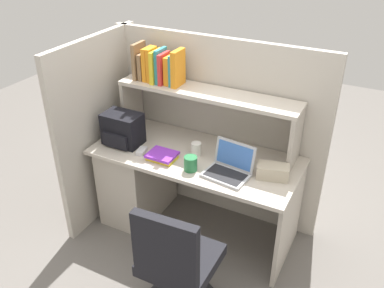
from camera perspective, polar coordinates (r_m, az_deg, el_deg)
ground_plane at (r=3.60m, az=0.37°, el=-11.46°), size 8.00×8.00×0.00m
desk at (r=3.51m, az=-5.31°, el=-4.52°), size 1.60×0.70×0.73m
cubicle_partition_rear at (r=3.44m, az=3.27°, el=2.08°), size 1.84×0.05×1.55m
cubicle_partition_left at (r=3.52m, az=-12.40°, el=2.08°), size 0.05×1.06×1.55m
overhead_hutch at (r=3.16m, az=2.08°, el=5.66°), size 1.44×0.28×0.45m
reference_books_on_shelf at (r=3.26m, az=-4.63°, el=10.67°), size 0.39×0.19×0.29m
laptop at (r=2.93m, az=5.17°, el=-3.29°), size 0.34×0.29×0.22m
backpack at (r=3.31m, az=-9.59°, el=2.01°), size 0.30×0.22×0.26m
computer_mouse at (r=3.20m, az=-6.96°, el=-0.98°), size 0.08×0.11×0.03m
paper_cup at (r=3.13m, az=0.57°, el=-0.71°), size 0.08×0.08×0.11m
tissue_box at (r=2.93m, az=11.09°, el=-3.74°), size 0.24×0.17×0.10m
snack_canister at (r=2.96m, az=-0.20°, el=-2.71°), size 0.10×0.10×0.11m
desk_book_stack at (r=3.11m, az=-4.15°, el=-1.67°), size 0.21×0.18×0.05m
office_chair at (r=2.70m, az=-2.03°, el=-17.27°), size 0.52×0.52×0.93m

